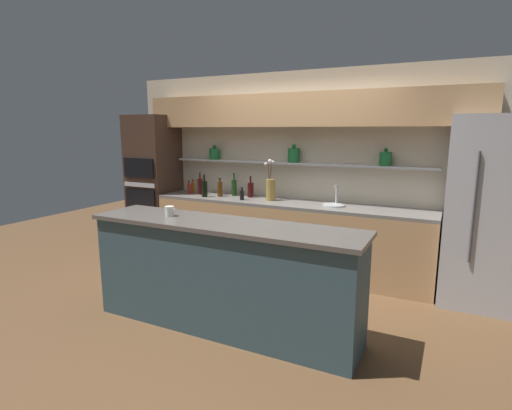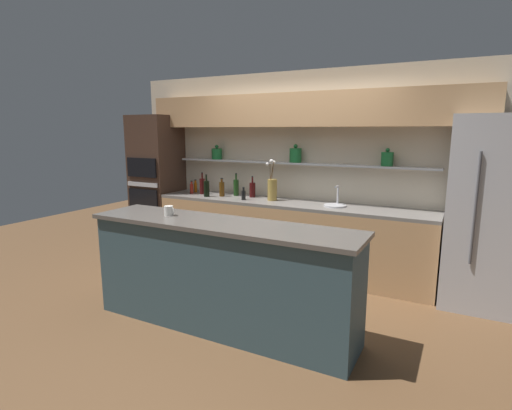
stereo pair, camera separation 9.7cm
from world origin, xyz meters
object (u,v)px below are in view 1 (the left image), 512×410
object	(u,v)px
refrigerator	(488,213)
coffee_mug	(170,211)
bottle_wine_0	(204,189)
bottle_spirit_4	(220,189)
bottle_spirit_6	(220,188)
bottle_wine_2	(200,186)
oven_tower	(154,184)
flower_vase	(271,188)
sink_fixture	(334,204)
bottle_sauce_7	(242,195)
bottle_wine_5	(234,187)
bottle_sauce_8	(193,187)
bottle_wine_3	(251,190)
bottle_sauce_1	(189,188)

from	to	relation	value
refrigerator	coffee_mug	xyz separation A→B (m)	(-2.79, -1.69, 0.07)
bottle_wine_0	bottle_spirit_4	bearing A→B (deg)	33.36
bottle_spirit_6	coffee_mug	bearing A→B (deg)	-73.04
bottle_wine_2	bottle_spirit_4	xyz separation A→B (m)	(0.36, -0.04, -0.01)
oven_tower	refrigerator	bearing A→B (deg)	-0.47
flower_vase	sink_fixture	xyz separation A→B (m)	(0.87, -0.02, -0.14)
bottle_wine_0	bottle_sauce_7	xyz separation A→B (m)	(0.59, 0.01, -0.05)
bottle_wine_5	bottle_spirit_6	distance (m)	0.22
bottle_sauce_8	coffee_mug	distance (m)	2.13
bottle_sauce_7	bottle_wine_5	bearing A→B (deg)	135.88
bottle_wine_5	bottle_spirit_6	bearing A→B (deg)	-171.64
sink_fixture	bottle_wine_3	bearing A→B (deg)	174.30
bottle_spirit_4	bottle_wine_0	bearing A→B (deg)	-146.64
sink_fixture	bottle_spirit_6	size ratio (longest dim) A/B	1.12
bottle_spirit_6	bottle_wine_0	bearing A→B (deg)	-115.15
bottle_wine_5	coffee_mug	world-z (taller)	bottle_wine_5
sink_fixture	bottle_sauce_8	size ratio (longest dim) A/B	1.41
refrigerator	bottle_sauce_1	bearing A→B (deg)	179.29
bottle_wine_2	bottle_wine_3	bearing A→B (deg)	7.35
bottle_wine_3	bottle_sauce_7	xyz separation A→B (m)	(0.00, -0.25, -0.04)
bottle_wine_3	bottle_sauce_8	size ratio (longest dim) A/B	1.53
bottle_spirit_4	bottle_sauce_8	world-z (taller)	bottle_spirit_4
bottle_wine_3	bottle_sauce_7	size ratio (longest dim) A/B	1.72
sink_fixture	bottle_sauce_8	distance (m)	2.19
sink_fixture	bottle_wine_5	bearing A→B (deg)	175.03
refrigerator	bottle_sauce_8	bearing A→B (deg)	177.58
bottle_sauce_7	coffee_mug	world-z (taller)	coffee_mug
refrigerator	bottle_sauce_7	world-z (taller)	refrigerator
bottle_spirit_6	bottle_sauce_8	xyz separation A→B (m)	(-0.48, 0.01, -0.02)
bottle_spirit_4	oven_tower	bearing A→B (deg)	179.67
bottle_spirit_4	bottle_wine_5	xyz separation A→B (m)	(0.14, 0.15, 0.01)
bottle_sauce_7	refrigerator	bearing A→B (deg)	1.64
oven_tower	bottle_wine_0	xyz separation A→B (m)	(1.01, -0.12, 0.01)
bottle_wine_0	bottle_sauce_8	world-z (taller)	bottle_wine_0
oven_tower	bottle_spirit_4	xyz separation A→B (m)	(1.19, -0.01, -0.00)
bottle_wine_2	bottle_sauce_8	xyz separation A→B (m)	(-0.19, 0.09, -0.04)
oven_tower	coffee_mug	world-z (taller)	oven_tower
bottle_wine_3	coffee_mug	size ratio (longest dim) A/B	2.71
bottle_sauce_1	bottle_wine_5	size ratio (longest dim) A/B	0.59
oven_tower	sink_fixture	size ratio (longest dim) A/B	7.55
bottle_wine_2	bottle_sauce_8	bearing A→B (deg)	154.41
oven_tower	bottle_sauce_8	size ratio (longest dim) A/B	10.68
refrigerator	bottle_wine_2	world-z (taller)	refrigerator
flower_vase	bottle_wine_0	distance (m)	0.96
flower_vase	sink_fixture	size ratio (longest dim) A/B	1.99
bottle_wine_2	bottle_sauce_7	bearing A→B (deg)	-11.16
bottle_wine_0	bottle_spirit_4	distance (m)	0.21
coffee_mug	bottle_wine_3	bearing A→B (deg)	92.45
bottle_wine_2	bottle_spirit_6	world-z (taller)	bottle_wine_2
coffee_mug	bottle_wine_5	bearing A→B (deg)	100.52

